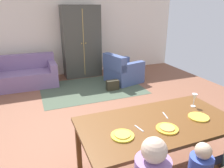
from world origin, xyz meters
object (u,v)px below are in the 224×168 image
at_px(armchair, 122,71).
at_px(handbag, 112,85).
at_px(plate_near_man, 122,136).
at_px(plate_near_child, 167,129).
at_px(couch, 23,75).
at_px(dining_table, 158,127).
at_px(armoire, 81,42).
at_px(wine_glass, 194,98).
at_px(plate_near_woman, 199,117).

height_order(armchair, handbag, armchair).
height_order(plate_near_man, plate_near_child, same).
xyz_separation_m(couch, handbag, (2.14, -1.16, -0.17)).
xyz_separation_m(dining_table, armoire, (0.19, 4.46, 0.36)).
distance_m(plate_near_man, armoire, 4.65).
bearing_deg(plate_near_man, plate_near_child, -6.55).
bearing_deg(plate_near_man, armoire, 81.22).
bearing_deg(couch, plate_near_man, -76.35).
height_order(dining_table, armoire, armoire).
bearing_deg(armoire, couch, -168.14).
height_order(plate_near_man, wine_glass, wine_glass).
distance_m(dining_table, armchair, 3.62).
xyz_separation_m(plate_near_woman, armoire, (-0.34, 4.56, 0.28)).
bearing_deg(plate_near_child, armchair, 73.25).
distance_m(dining_table, plate_near_child, 0.20).
distance_m(plate_near_child, couch, 4.58).
bearing_deg(couch, armchair, -14.30).
distance_m(plate_near_woman, couch, 4.71).
relative_size(armoire, handbag, 6.56).
bearing_deg(armchair, plate_near_woman, -99.08).
bearing_deg(dining_table, armoire, 87.62).
xyz_separation_m(plate_near_child, plate_near_woman, (0.52, 0.08, 0.00)).
xyz_separation_m(dining_table, wine_glass, (0.68, 0.18, 0.20)).
xyz_separation_m(plate_near_man, armchair, (1.61, 3.55, -0.45)).
distance_m(dining_table, plate_near_man, 0.54).
height_order(plate_near_child, plate_near_woman, same).
xyz_separation_m(dining_table, couch, (-1.55, 4.10, -0.39)).
xyz_separation_m(plate_near_man, plate_near_woman, (1.04, 0.02, 0.00)).
height_order(couch, armchair, same).
xyz_separation_m(plate_near_man, couch, (-1.02, 4.22, -0.47)).
height_order(plate_near_child, wine_glass, wine_glass).
bearing_deg(plate_near_woman, dining_table, 169.16).
xyz_separation_m(plate_near_man, handbag, (1.11, 3.06, -0.64)).
xyz_separation_m(wine_glass, armoire, (-0.50, 4.28, 0.16)).
relative_size(plate_near_woman, couch, 0.14).
height_order(dining_table, couch, couch).
height_order(wine_glass, armoire, armoire).
height_order(couch, armoire, armoire).
bearing_deg(plate_near_child, plate_near_woman, 8.71).
xyz_separation_m(wine_glass, armchair, (0.40, 3.25, -0.57)).
xyz_separation_m(armchair, handbag, (-0.50, -0.49, -0.19)).
distance_m(plate_near_woman, wine_glass, 0.35).
bearing_deg(couch, wine_glass, -60.35).
distance_m(couch, armoire, 1.92).
relative_size(plate_near_man, armchair, 0.24).
relative_size(plate_near_child, armoire, 0.12).
distance_m(plate_near_man, wine_glass, 1.25).
distance_m(plate_near_child, plate_near_woman, 0.53).
distance_m(armchair, armoire, 1.56).
relative_size(dining_table, couch, 1.09).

